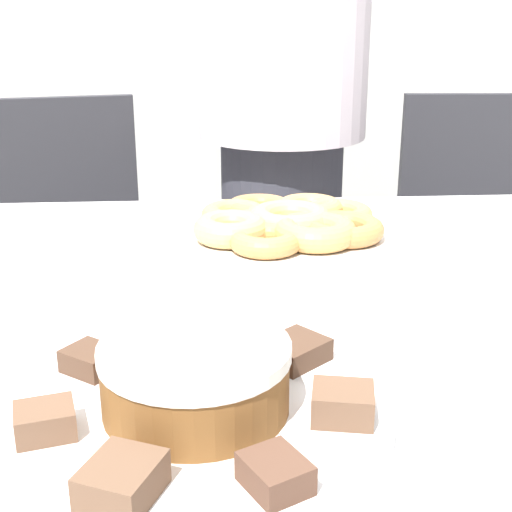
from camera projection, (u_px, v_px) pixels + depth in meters
table at (262, 364)px, 0.88m from camera, size 1.68×1.00×0.74m
person_standing at (282, 118)px, 1.63m from camera, size 0.38×0.38×1.60m
office_chair_left at (67, 300)px, 1.72m from camera, size 0.52×0.52×0.88m
office_chair_right at (483, 289)px, 1.78m from camera, size 0.46×0.46×0.88m
plate_cake at (197, 413)px, 0.62m from camera, size 0.34×0.34×0.01m
plate_donuts at (289, 235)px, 1.10m from camera, size 0.38×0.38×0.01m
frosted_cake at (195, 377)px, 0.61m from camera, size 0.16×0.16×0.06m
lamington_0 at (275, 473)px, 0.51m from camera, size 0.06×0.06×0.02m
lamington_1 at (343, 404)px, 0.60m from camera, size 0.06×0.05×0.03m
lamington_2 at (295, 351)px, 0.69m from camera, size 0.08×0.08×0.02m
lamington_3 at (193, 334)px, 0.73m from camera, size 0.04×0.05×0.02m
lamington_4 at (91, 360)px, 0.68m from camera, size 0.06×0.06×0.02m
lamington_5 at (45, 421)px, 0.57m from camera, size 0.06×0.05×0.03m
lamington_6 at (122, 481)px, 0.50m from camera, size 0.07×0.07×0.03m
donut_0 at (290, 220)px, 1.09m from camera, size 0.13×0.13×0.04m
donut_1 at (231, 229)px, 1.05m from camera, size 0.11×0.11×0.04m
donut_2 at (266, 240)px, 1.01m from camera, size 0.10×0.10×0.03m
donut_3 at (315, 232)px, 1.03m from camera, size 0.12×0.12×0.04m
donut_4 at (344, 229)px, 1.06m from camera, size 0.12×0.12×0.03m
donut_5 at (337, 214)px, 1.14m from camera, size 0.11×0.11×0.03m
donut_6 at (309, 208)px, 1.17m from camera, size 0.11×0.11×0.03m
donut_7 at (259, 209)px, 1.17m from camera, size 0.11×0.11×0.03m
donut_8 at (234, 215)px, 1.12m from camera, size 0.10×0.10×0.03m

